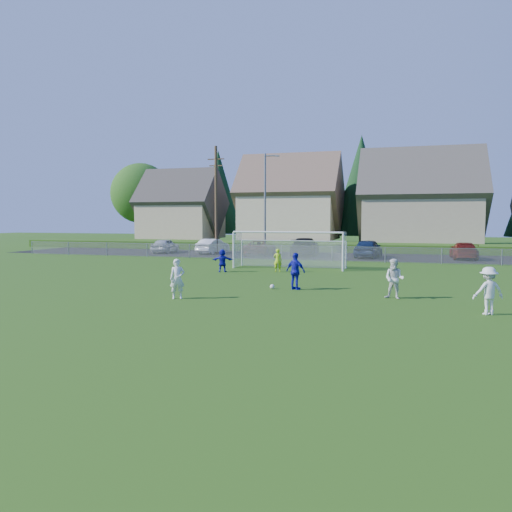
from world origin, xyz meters
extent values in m
plane|color=#193D0C|center=(0.00, 0.00, 0.00)|extent=(160.00, 160.00, 0.00)
plane|color=black|center=(0.00, 27.50, 0.01)|extent=(60.00, 60.00, 0.00)
cube|color=#1E420F|center=(0.00, 35.00, 0.40)|extent=(70.00, 6.00, 0.80)
sphere|color=white|center=(1.36, 6.10, 0.11)|extent=(0.22, 0.22, 0.22)
imported|color=silver|center=(-1.70, 2.20, 0.83)|extent=(0.72, 0.64, 1.67)
imported|color=silver|center=(6.96, 4.73, 0.84)|extent=(0.96, 0.83, 1.67)
imported|color=silver|center=(10.16, 2.12, 0.83)|extent=(1.23, 0.96, 1.67)
imported|color=#1213AC|center=(2.47, 6.20, 0.87)|extent=(1.10, 0.78, 1.73)
imported|color=#1213AC|center=(-3.51, 12.49, 0.71)|extent=(1.38, 0.71, 1.42)
imported|color=#AADD1A|center=(-0.22, 13.50, 0.73)|extent=(0.58, 0.43, 1.45)
imported|color=silver|center=(-14.88, 27.19, 0.69)|extent=(1.90, 4.15, 1.38)
imported|color=white|center=(-10.07, 27.56, 0.70)|extent=(2.00, 4.40, 1.40)
imported|color=#520C09|center=(-5.08, 26.41, 0.68)|extent=(2.53, 4.98, 1.35)
imported|color=black|center=(-1.19, 27.44, 0.80)|extent=(2.75, 5.71, 1.60)
imported|color=#132343|center=(4.43, 26.71, 0.79)|extent=(2.39, 4.81, 1.58)
imported|color=#61120A|center=(12.06, 27.35, 0.69)|extent=(1.94, 4.74, 1.37)
cylinder|color=white|center=(-3.65, 15.00, 1.22)|extent=(0.12, 0.12, 2.44)
cylinder|color=white|center=(3.65, 15.00, 1.22)|extent=(0.12, 0.12, 2.44)
cylinder|color=white|center=(0.00, 15.00, 2.44)|extent=(7.30, 0.12, 0.12)
cylinder|color=white|center=(-3.65, 16.80, 0.90)|extent=(0.08, 0.08, 1.80)
cylinder|color=white|center=(3.65, 16.80, 0.90)|extent=(0.08, 0.08, 1.80)
cylinder|color=white|center=(0.00, 16.80, 1.80)|extent=(7.30, 0.08, 0.08)
cube|color=silver|center=(0.00, 16.80, 0.90)|extent=(7.30, 0.02, 1.80)
cube|color=silver|center=(-3.65, 15.90, 1.22)|extent=(0.02, 1.80, 2.44)
cube|color=silver|center=(3.65, 15.90, 1.22)|extent=(0.02, 1.80, 2.44)
cube|color=silver|center=(0.00, 15.90, 2.44)|extent=(7.30, 1.80, 0.02)
cube|color=gray|center=(0.00, 22.00, 1.18)|extent=(52.00, 0.03, 0.03)
cube|color=gray|center=(0.00, 22.00, 0.60)|extent=(52.00, 0.02, 1.14)
cylinder|color=gray|center=(-26.00, 22.00, 0.60)|extent=(0.06, 0.06, 1.20)
cylinder|color=gray|center=(0.00, 22.00, 0.60)|extent=(0.06, 0.06, 1.20)
cylinder|color=slate|center=(-4.50, 26.00, 4.50)|extent=(0.18, 0.18, 9.00)
cylinder|color=slate|center=(-4.00, 26.00, 8.80)|extent=(1.20, 0.12, 0.12)
cube|color=slate|center=(-3.40, 26.00, 8.75)|extent=(0.36, 0.18, 0.12)
cylinder|color=#473321|center=(-9.50, 27.00, 5.00)|extent=(0.26, 0.26, 10.00)
cube|color=#473321|center=(-9.50, 27.00, 8.80)|extent=(1.60, 0.10, 0.10)
cube|color=#473321|center=(-9.50, 27.00, 8.20)|extent=(1.30, 0.10, 0.10)
cube|color=tan|center=(-20.00, 42.00, 3.05)|extent=(9.00, 8.00, 4.50)
pyramid|color=#423D38|center=(-20.00, 42.00, 9.71)|extent=(9.90, 8.80, 4.41)
cube|color=#C6B58E|center=(-6.00, 43.00, 3.55)|extent=(11.00, 9.00, 5.50)
pyramid|color=brown|center=(-6.00, 43.00, 11.26)|extent=(12.10, 9.90, 4.96)
cube|color=tan|center=(9.00, 42.00, 3.30)|extent=(12.00, 10.00, 5.00)
pyramid|color=#4C473F|center=(9.00, 42.00, 11.32)|extent=(13.20, 11.00, 5.52)
cylinder|color=#382616|center=(-28.00, 46.00, 1.98)|extent=(0.36, 0.36, 3.96)
sphere|color=#2B5B19|center=(-28.00, 46.00, 6.82)|extent=(8.36, 8.36, 8.36)
cylinder|color=#382616|center=(-18.00, 50.00, 0.60)|extent=(0.30, 0.30, 1.20)
cone|color=#143819|center=(-18.00, 50.00, 7.05)|extent=(6.76, 6.76, 11.70)
cylinder|color=#382616|center=(-8.00, 51.00, 0.60)|extent=(0.30, 0.30, 1.20)
cone|color=#143819|center=(-8.00, 51.00, 6.60)|extent=(6.24, 6.24, 10.80)
cylinder|color=#382616|center=(2.00, 48.00, 0.60)|extent=(0.30, 0.30, 1.20)
cone|color=#143819|center=(2.00, 48.00, 7.50)|extent=(7.28, 7.28, 12.60)
cylinder|color=#382616|center=(12.00, 50.00, 1.98)|extent=(0.36, 0.36, 3.96)
sphere|color=#2B5B19|center=(12.00, 50.00, 6.82)|extent=(8.36, 8.36, 8.36)
camera|label=1|loc=(7.29, -16.61, 3.35)|focal=35.00mm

